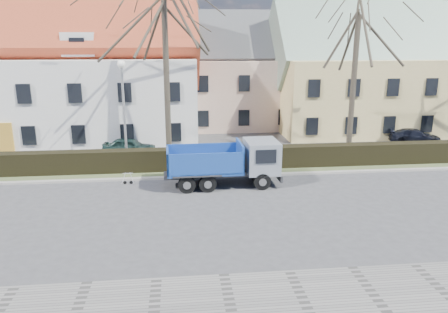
{
  "coord_description": "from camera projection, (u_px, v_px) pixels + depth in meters",
  "views": [
    {
      "loc": [
        -1.38,
        -18.91,
        7.73
      ],
      "look_at": [
        0.99,
        3.18,
        1.6
      ],
      "focal_mm": 35.0,
      "sensor_mm": 36.0,
      "label": 1
    }
  ],
  "objects": [
    {
      "name": "cart_frame",
      "position": [
        124.0,
        178.0,
        23.54
      ],
      "size": [
        0.78,
        0.46,
        0.71
      ],
      "primitive_type": null,
      "rotation": [
        0.0,
        0.0,
        -0.02
      ],
      "color": "silver",
      "rests_on": "ground"
    },
    {
      "name": "parked_car_a",
      "position": [
        130.0,
        147.0,
        29.18
      ],
      "size": [
        3.67,
        1.81,
        1.2
      ],
      "primitive_type": "imported",
      "rotation": [
        0.0,
        0.0,
        1.46
      ],
      "color": "#1A302C",
      "rests_on": "ground"
    },
    {
      "name": "grass_strip",
      "position": [
        202.0,
        169.0,
        26.25
      ],
      "size": [
        80.0,
        3.0,
        0.1
      ],
      "primitive_type": "cube",
      "color": "#475530",
      "rests_on": "ground"
    },
    {
      "name": "parked_car_b",
      "position": [
        415.0,
        136.0,
        32.53
      ],
      "size": [
        3.99,
        2.54,
        1.08
      ],
      "primitive_type": "imported",
      "rotation": [
        0.0,
        0.0,
        1.27
      ],
      "color": "black",
      "rests_on": "ground"
    },
    {
      "name": "tree_1",
      "position": [
        166.0,
        60.0,
        26.58
      ],
      "size": [
        9.2,
        9.2,
        12.65
      ],
      "primitive_type": null,
      "color": "#383127",
      "rests_on": "ground"
    },
    {
      "name": "dump_truck",
      "position": [
        219.0,
        163.0,
        23.1
      ],
      "size": [
        6.28,
        2.45,
        2.49
      ],
      "primitive_type": null,
      "rotation": [
        0.0,
        0.0,
        0.02
      ],
      "color": "navy",
      "rests_on": "ground"
    },
    {
      "name": "tree_2",
      "position": [
        354.0,
        72.0,
        28.04
      ],
      "size": [
        8.0,
        8.0,
        11.0
      ],
      "primitive_type": null,
      "color": "#383127",
      "rests_on": "ground"
    },
    {
      "name": "building_white",
      "position": [
        23.0,
        77.0,
        33.06
      ],
      "size": [
        26.8,
        10.8,
        9.5
      ],
      "primitive_type": null,
      "color": "white",
      "rests_on": "ground"
    },
    {
      "name": "building_pink",
      "position": [
        237.0,
        80.0,
        38.84
      ],
      "size": [
        10.8,
        8.8,
        8.0
      ],
      "primitive_type": null,
      "color": "#D6AE97",
      "rests_on": "ground"
    },
    {
      "name": "ground",
      "position": [
        210.0,
        208.0,
        20.32
      ],
      "size": [
        120.0,
        120.0,
        0.0
      ],
      "primitive_type": "plane",
      "color": "#3F3F42"
    },
    {
      "name": "curb_far",
      "position": [
        204.0,
        177.0,
        24.72
      ],
      "size": [
        80.0,
        0.3,
        0.12
      ],
      "primitive_type": "cube",
      "color": "gray",
      "rests_on": "ground"
    },
    {
      "name": "building_yellow",
      "position": [
        382.0,
        79.0,
        37.14
      ],
      "size": [
        18.8,
        10.8,
        8.5
      ],
      "primitive_type": null,
      "color": "#DEC57A",
      "rests_on": "ground"
    },
    {
      "name": "hedge",
      "position": [
        202.0,
        160.0,
        25.9
      ],
      "size": [
        60.0,
        0.9,
        1.3
      ],
      "primitive_type": "cube",
      "color": "black",
      "rests_on": "ground"
    },
    {
      "name": "streetlight",
      "position": [
        124.0,
        115.0,
        25.7
      ],
      "size": [
        0.51,
        0.51,
        6.52
      ],
      "primitive_type": null,
      "color": "#A5A5A5",
      "rests_on": "ground"
    }
  ]
}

